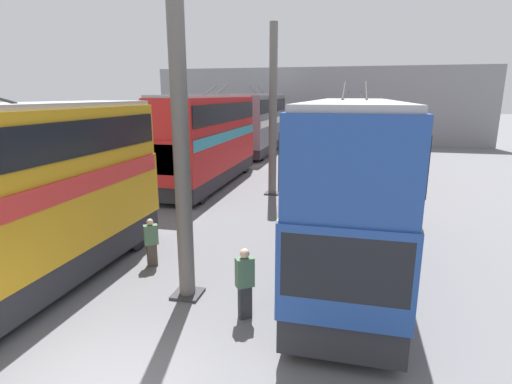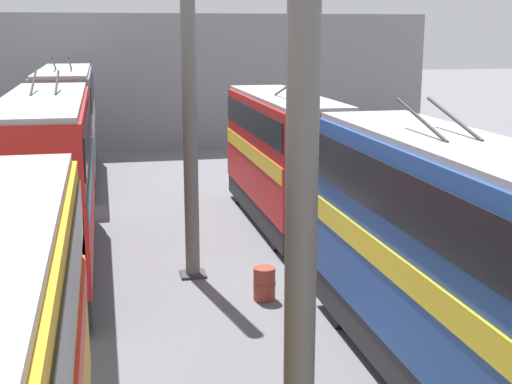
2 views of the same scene
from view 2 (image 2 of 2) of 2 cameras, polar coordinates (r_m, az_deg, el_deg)
The scene contains 8 objects.
depot_back_wall at distance 43.82m, azimuth -9.11°, elevation 8.65°, with size 0.50×36.00×8.09m.
support_column_near at distance 9.18m, azimuth 3.60°, elevation -5.22°, with size 0.75×0.75×8.76m.
support_column_far at distance 20.31m, azimuth -5.29°, elevation 4.71°, with size 0.75×0.75×8.76m.
bus_left_near at distance 13.92m, azimuth 16.29°, elevation -5.29°, with size 11.15×2.54×5.71m.
bus_left_far at distance 26.38m, azimuth 2.20°, elevation 3.28°, with size 9.76×2.54×5.43m.
bus_right_mid at distance 21.88m, azimuth -16.35°, elevation 1.44°, with size 11.30×2.54×5.85m.
bus_right_far at distance 35.24m, azimuth -14.90°, elevation 5.75°, with size 11.47×2.54×5.95m.
oil_drum at distance 19.29m, azimuth 0.67°, elevation -7.34°, with size 0.62×0.62×0.90m.
Camera 2 is at (-4.38, 2.40, 7.09)m, focal length 50.00 mm.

